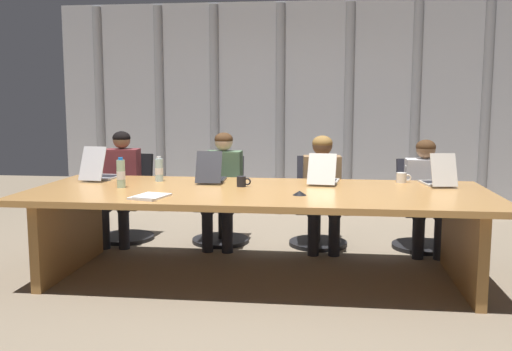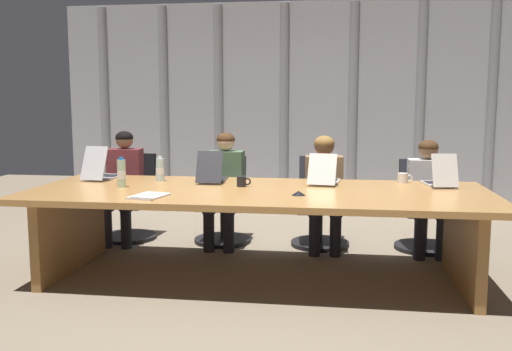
% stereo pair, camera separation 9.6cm
% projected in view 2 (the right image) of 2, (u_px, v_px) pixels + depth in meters
% --- Properties ---
extents(ground_plane, '(11.81, 11.81, 0.00)m').
position_uv_depth(ground_plane, '(258.00, 277.00, 4.81)').
color(ground_plane, '#7F705B').
extents(conference_table, '(3.82, 1.47, 0.75)m').
position_uv_depth(conference_table, '(258.00, 207.00, 4.73)').
color(conference_table, '#B77F42').
rests_on(conference_table, ground_plane).
extents(curtain_backdrop, '(5.91, 0.17, 2.73)m').
position_uv_depth(curtain_backdrop, '(287.00, 110.00, 7.36)').
color(curtain_backdrop, '#B2B2B7').
rests_on(curtain_backdrop, ground_plane).
extents(laptop_left_end, '(0.27, 0.50, 0.32)m').
position_uv_depth(laptop_left_end, '(103.00, 172.00, 5.36)').
color(laptop_left_end, '#BCBCC1').
rests_on(laptop_left_end, conference_table).
extents(laptop_left_mid, '(0.25, 0.47, 0.29)m').
position_uv_depth(laptop_left_mid, '(212.00, 175.00, 5.17)').
color(laptop_left_mid, '#2D2D33').
rests_on(laptop_left_mid, conference_table).
extents(laptop_center, '(0.29, 0.47, 0.28)m').
position_uv_depth(laptop_center, '(324.00, 177.00, 5.06)').
color(laptop_center, beige).
rests_on(laptop_center, conference_table).
extents(laptop_right_mid, '(0.27, 0.44, 0.29)m').
position_uv_depth(laptop_right_mid, '(439.00, 179.00, 4.91)').
color(laptop_right_mid, beige).
rests_on(laptop_right_mid, conference_table).
extents(office_chair_left_end, '(0.60, 0.60, 0.91)m').
position_uv_depth(office_chair_left_end, '(130.00, 207.00, 6.16)').
color(office_chair_left_end, black).
rests_on(office_chair_left_end, ground_plane).
extents(office_chair_left_mid, '(0.60, 0.60, 0.90)m').
position_uv_depth(office_chair_left_mid, '(223.00, 210.00, 6.02)').
color(office_chair_left_mid, '#2D2D38').
rests_on(office_chair_left_mid, ground_plane).
extents(office_chair_center, '(0.60, 0.60, 0.91)m').
position_uv_depth(office_chair_center, '(320.00, 213.00, 5.87)').
color(office_chair_center, '#2D2D38').
rests_on(office_chair_center, ground_plane).
extents(office_chair_right_mid, '(0.60, 0.60, 0.89)m').
position_uv_depth(office_chair_right_mid, '(424.00, 216.00, 5.73)').
color(office_chair_right_mid, '#2D2D38').
rests_on(office_chair_right_mid, ground_plane).
extents(person_left_end, '(0.39, 0.57, 1.17)m').
position_uv_depth(person_left_end, '(123.00, 181.00, 5.97)').
color(person_left_end, brown).
rests_on(person_left_end, ground_plane).
extents(person_left_mid, '(0.37, 0.55, 1.16)m').
position_uv_depth(person_left_mid, '(224.00, 183.00, 5.82)').
color(person_left_mid, '#4C6B4C').
rests_on(person_left_mid, ground_plane).
extents(person_center, '(0.41, 0.56, 1.14)m').
position_uv_depth(person_center, '(324.00, 185.00, 5.68)').
color(person_center, olive).
rests_on(person_center, ground_plane).
extents(person_right_mid, '(0.39, 0.55, 1.11)m').
position_uv_depth(person_right_mid, '(428.00, 190.00, 5.53)').
color(person_right_mid, silver).
rests_on(person_right_mid, ground_plane).
extents(water_bottle_primary, '(0.07, 0.07, 0.26)m').
position_uv_depth(water_bottle_primary, '(122.00, 173.00, 4.84)').
color(water_bottle_primary, '#ADD1B2').
rests_on(water_bottle_primary, conference_table).
extents(water_bottle_secondary, '(0.08, 0.08, 0.23)m').
position_uv_depth(water_bottle_secondary, '(160.00, 170.00, 5.21)').
color(water_bottle_secondary, silver).
rests_on(water_bottle_secondary, conference_table).
extents(coffee_mug_near, '(0.13, 0.09, 0.09)m').
position_uv_depth(coffee_mug_near, '(403.00, 178.00, 5.09)').
color(coffee_mug_near, white).
rests_on(coffee_mug_near, conference_table).
extents(coffee_mug_far, '(0.12, 0.08, 0.09)m').
position_uv_depth(coffee_mug_far, '(242.00, 181.00, 4.88)').
color(coffee_mug_far, black).
rests_on(coffee_mug_far, conference_table).
extents(conference_mic_left_side, '(0.11, 0.11, 0.03)m').
position_uv_depth(conference_mic_left_side, '(299.00, 193.00, 4.44)').
color(conference_mic_left_side, black).
rests_on(conference_mic_left_side, conference_table).
extents(spiral_notepad, '(0.28, 0.35, 0.03)m').
position_uv_depth(spiral_notepad, '(149.00, 196.00, 4.35)').
color(spiral_notepad, silver).
rests_on(spiral_notepad, conference_table).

